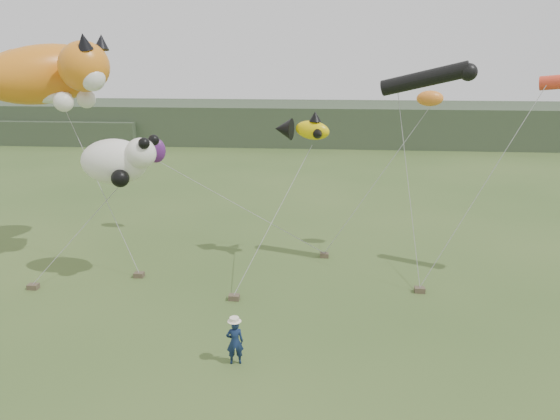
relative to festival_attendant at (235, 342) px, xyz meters
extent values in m
plane|color=#385123|center=(0.24, 0.92, -0.71)|extent=(120.00, 120.00, 0.00)
cube|color=#2D3D28|center=(0.24, 45.92, 1.29)|extent=(90.00, 12.00, 4.00)
cube|color=#2D3D28|center=(-29.76, 42.92, 0.54)|extent=(25.00, 8.00, 2.50)
imported|color=#112042|center=(0.00, 0.00, 0.00)|extent=(0.58, 0.45, 1.42)
cube|color=brown|center=(-5.18, 6.22, -0.61)|extent=(0.40, 0.32, 0.20)
cube|color=brown|center=(-0.82, 4.40, -0.61)|extent=(0.40, 0.32, 0.20)
cube|color=brown|center=(6.32, 5.77, -0.61)|extent=(0.40, 0.32, 0.20)
cube|color=brown|center=(-8.96, 4.64, -0.61)|extent=(0.40, 0.32, 0.20)
cube|color=brown|center=(2.53, 9.31, -0.61)|extent=(0.40, 0.32, 0.20)
ellipsoid|color=orange|center=(-9.72, 8.92, 7.48)|extent=(5.97, 5.66, 3.07)
sphere|color=orange|center=(-7.43, 7.77, 7.82)|extent=(2.06, 2.06, 2.06)
cone|color=black|center=(-7.09, 7.20, 8.80)|extent=(0.64, 0.78, 0.77)
cone|color=black|center=(-6.86, 8.35, 8.80)|extent=(0.64, 0.74, 0.73)
sphere|color=silver|center=(-6.97, 7.43, 7.37)|extent=(1.03, 1.03, 1.03)
ellipsoid|color=silver|center=(-9.49, 8.57, 6.57)|extent=(2.02, 1.01, 0.63)
sphere|color=silver|center=(-8.12, 7.09, 6.45)|extent=(0.80, 0.80, 0.80)
sphere|color=silver|center=(-7.89, 8.69, 6.45)|extent=(0.80, 0.80, 0.80)
ellipsoid|color=yellow|center=(1.91, 8.75, 5.21)|extent=(1.65, 0.92, 0.95)
cone|color=black|center=(0.64, 9.07, 5.21)|extent=(0.91, 1.07, 0.95)
cone|color=black|center=(2.01, 8.75, 5.79)|extent=(0.53, 0.53, 0.42)
cone|color=black|center=(2.23, 8.22, 5.10)|extent=(0.56, 0.59, 0.42)
cone|color=black|center=(2.23, 9.28, 5.10)|extent=(0.56, 0.59, 0.42)
cylinder|color=black|center=(6.34, 8.28, 7.36)|extent=(3.51, 1.72, 1.44)
sphere|color=black|center=(7.89, 7.72, 7.64)|extent=(0.69, 0.69, 0.69)
ellipsoid|color=white|center=(-5.84, 6.24, 4.20)|extent=(2.70, 1.80, 1.80)
sphere|color=white|center=(-4.64, 5.94, 4.60)|extent=(1.20, 1.20, 1.20)
sphere|color=black|center=(-4.34, 5.54, 5.05)|extent=(0.44, 0.44, 0.44)
sphere|color=black|center=(-4.24, 6.39, 5.05)|extent=(0.44, 0.44, 0.44)
sphere|color=black|center=(-5.34, 5.44, 3.70)|extent=(0.70, 0.70, 0.70)
sphere|color=black|center=(-6.64, 6.54, 3.80)|extent=(0.70, 0.70, 0.70)
ellipsoid|color=orange|center=(6.92, 10.08, 6.47)|extent=(1.15, 0.67, 0.67)
ellipsoid|color=#541C69|center=(-6.15, 12.30, 3.63)|extent=(1.03, 0.69, 1.26)
camera|label=1|loc=(2.72, -14.41, 8.20)|focal=35.00mm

